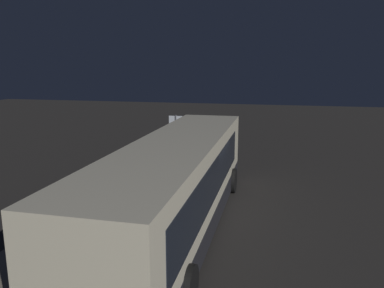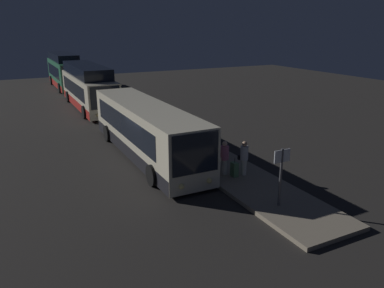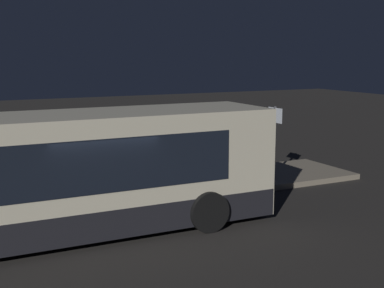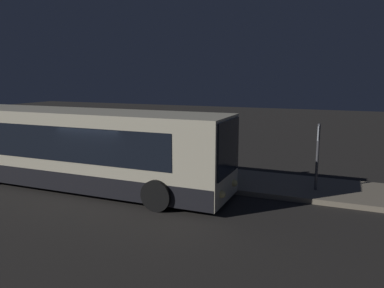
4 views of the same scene
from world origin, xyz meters
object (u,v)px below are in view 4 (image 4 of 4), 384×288
(passenger_boarding, at_px, (232,155))
(passenger_waiting, at_px, (214,158))
(sign_post, at_px, (318,148))
(bus_lead, at_px, (75,149))
(suitcase, at_px, (227,171))

(passenger_boarding, bearing_deg, passenger_waiting, 148.75)
(passenger_boarding, xyz_separation_m, sign_post, (3.36, -0.58, 0.64))
(bus_lead, relative_size, passenger_boarding, 7.24)
(passenger_waiting, xyz_separation_m, sign_post, (3.83, 0.24, 0.66))
(suitcase, bearing_deg, sign_post, -1.26)
(sign_post, bearing_deg, passenger_waiting, -176.38)
(bus_lead, height_order, suitcase, bus_lead)
(sign_post, bearing_deg, bus_lead, -164.29)
(passenger_boarding, height_order, sign_post, sign_post)
(bus_lead, bearing_deg, passenger_boarding, 29.40)
(bus_lead, xyz_separation_m, sign_post, (8.75, 2.46, 0.26))
(passenger_boarding, relative_size, passenger_waiting, 1.01)
(passenger_boarding, height_order, suitcase, passenger_boarding)
(passenger_waiting, bearing_deg, passenger_boarding, -116.49)
(bus_lead, relative_size, suitcase, 13.12)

